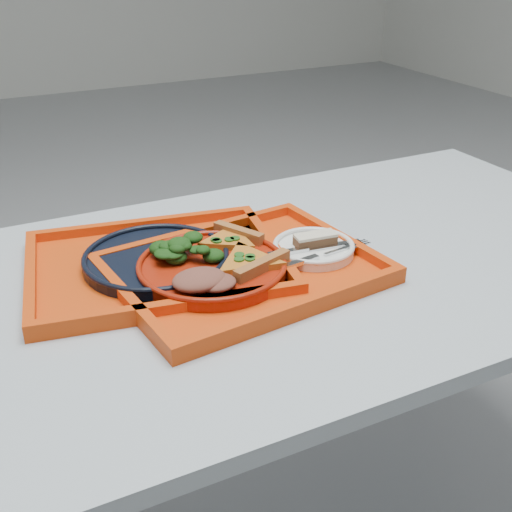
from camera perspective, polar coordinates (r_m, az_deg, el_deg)
name	(u,v)px	position (r m, az deg, el deg)	size (l,w,h in m)	color
table	(264,304)	(1.20, 0.75, -4.25)	(1.60, 0.80, 0.75)	#A9B4BD
tray_main	(243,273)	(1.14, -1.16, -1.49)	(0.45, 0.35, 0.01)	#CC3A0A
tray_far	(157,267)	(1.17, -8.80, -1.00)	(0.45, 0.35, 0.01)	#CC3A0A
dinner_plate	(212,269)	(1.12, -3.92, -1.20)	(0.26, 0.26, 0.02)	maroon
side_plate	(313,250)	(1.20, 5.13, 0.54)	(0.15, 0.15, 0.01)	white
navy_plate	(156,260)	(1.16, -8.85, -0.39)	(0.26, 0.26, 0.02)	black
pizza_slice_a	(248,259)	(1.11, -0.72, -0.26)	(0.14, 0.12, 0.02)	gold
pizza_slice_b	(229,238)	(1.19, -2.45, 1.57)	(0.12, 0.11, 0.02)	gold
salad_heap	(184,246)	(1.13, -6.38, 0.90)	(0.10, 0.09, 0.05)	black
meat_portion	(199,280)	(1.04, -5.07, -2.11)	(0.09, 0.07, 0.03)	brown
dessert_bar	(315,239)	(1.19, 5.29, 1.48)	(0.08, 0.04, 0.02)	#442616
knife	(315,247)	(1.18, 5.27, 0.76)	(0.18, 0.02, 0.01)	silver
fork	(324,254)	(1.16, 6.05, 0.14)	(0.18, 0.02, 0.01)	silver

